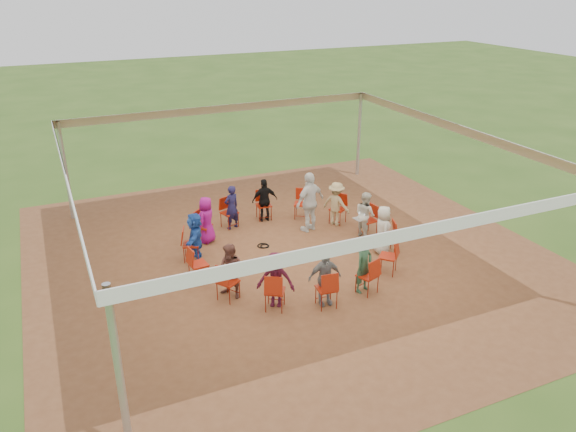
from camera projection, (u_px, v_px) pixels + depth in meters
name	position (u px, v px, depth m)	size (l,w,h in m)	color
ground	(290.00, 256.00, 14.80)	(80.00, 80.00, 0.00)	#345319
dirt_patch	(290.00, 256.00, 14.80)	(13.00, 13.00, 0.00)	brown
tent	(290.00, 171.00, 13.86)	(10.33, 10.33, 3.00)	#B2B2B7
chair_0	(368.00, 220.00, 15.83)	(0.42, 0.44, 0.90)	#9D1D09
chair_1	(338.00, 209.00, 16.59)	(0.42, 0.44, 0.90)	#9D1D09
chair_2	(301.00, 204.00, 16.96)	(0.42, 0.44, 0.90)	#9D1D09
chair_3	(264.00, 205.00, 16.86)	(0.42, 0.44, 0.90)	#9D1D09
chair_4	(229.00, 213.00, 16.33)	(0.42, 0.44, 0.90)	#9D1D09
chair_5	(203.00, 226.00, 15.45)	(0.42, 0.44, 0.90)	#9D1D09
chair_6	(191.00, 244.00, 14.41)	(0.42, 0.44, 0.90)	#9D1D09
chair_7	(199.00, 264.00, 13.42)	(0.42, 0.44, 0.90)	#9D1D09
chair_8	(228.00, 282.00, 12.66)	(0.42, 0.44, 0.90)	#9D1D09
chair_9	(275.00, 291.00, 12.29)	(0.42, 0.44, 0.90)	#9D1D09
chair_10	(326.00, 289.00, 12.38)	(0.42, 0.44, 0.90)	#9D1D09
chair_11	(367.00, 276.00, 12.92)	(0.42, 0.44, 0.90)	#9D1D09
chair_12	(388.00, 257.00, 13.79)	(0.42, 0.44, 0.90)	#9D1D09
chair_13	(387.00, 237.00, 14.83)	(0.42, 0.44, 0.90)	#9D1D09
person_seated_0	(365.00, 214.00, 15.69)	(0.64, 0.37, 1.31)	beige
person_seated_1	(336.00, 204.00, 16.41)	(0.85, 0.42, 1.31)	tan
person_seated_2	(265.00, 200.00, 16.67)	(0.77, 0.39, 1.31)	black
person_seated_3	(232.00, 207.00, 16.16)	(0.48, 0.31, 1.31)	#18153A
person_seated_4	(207.00, 220.00, 15.33)	(0.64, 0.36, 1.31)	#890D6E
person_seated_5	(195.00, 237.00, 14.34)	(1.22, 0.46, 1.31)	#1F4AA6
person_seated_6	(231.00, 271.00, 12.66)	(0.64, 0.37, 1.31)	brown
person_seated_7	(276.00, 280.00, 12.31)	(0.85, 0.42, 1.31)	#400E1E
person_seated_8	(325.00, 278.00, 12.40)	(0.77, 0.39, 1.31)	slate
person_seated_9	(364.00, 266.00, 12.91)	(0.48, 0.31, 1.31)	#2B5034
person_seated_10	(383.00, 230.00, 14.74)	(0.64, 0.36, 1.31)	beige
standing_person	(310.00, 202.00, 15.95)	(1.03, 0.53, 1.76)	silver
cable_coil	(264.00, 246.00, 15.31)	(0.40, 0.40, 0.03)	black
laptop	(360.00, 217.00, 15.63)	(0.29, 0.34, 0.22)	#B7B7BC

